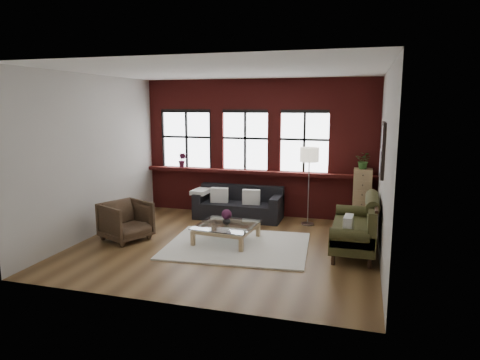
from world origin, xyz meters
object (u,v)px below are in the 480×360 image
(vintage_settee, at_px, (354,223))
(coffee_table, at_px, (227,233))
(drawer_chest, at_px, (362,198))
(vase, at_px, (227,220))
(dark_sofa, at_px, (238,203))
(floor_lamp, at_px, (309,183))
(armchair, at_px, (126,221))

(vintage_settee, bearing_deg, coffee_table, -175.34)
(coffee_table, distance_m, drawer_chest, 3.15)
(coffee_table, relative_size, drawer_chest, 0.86)
(vase, height_order, drawer_chest, drawer_chest)
(vintage_settee, distance_m, vase, 2.36)
(vase, bearing_deg, dark_sofa, 98.87)
(vase, distance_m, floor_lamp, 2.19)
(dark_sofa, xyz_separation_m, coffee_table, (0.27, -1.72, -0.19))
(armchair, distance_m, coffee_table, 1.98)
(drawer_chest, xyz_separation_m, floor_lamp, (-1.13, -0.24, 0.30))
(vase, bearing_deg, floor_lamp, 50.92)
(coffee_table, relative_size, floor_lamp, 0.58)
(armchair, xyz_separation_m, drawer_chest, (4.40, 2.30, 0.25))
(coffee_table, bearing_deg, vase, 0.00)
(vintage_settee, height_order, vase, vintage_settee)
(dark_sofa, height_order, drawer_chest, drawer_chest)
(armchair, xyz_separation_m, coffee_table, (1.93, 0.40, -0.21))
(dark_sofa, relative_size, armchair, 2.41)
(armchair, bearing_deg, drawer_chest, -38.33)
(drawer_chest, bearing_deg, dark_sofa, -176.31)
(armchair, bearing_deg, coffee_table, -54.13)
(dark_sofa, distance_m, drawer_chest, 2.76)
(coffee_table, height_order, drawer_chest, drawer_chest)
(vintage_settee, height_order, coffee_table, vintage_settee)
(dark_sofa, bearing_deg, armchair, -128.04)
(armchair, xyz_separation_m, vase, (1.93, 0.40, 0.05))
(vase, relative_size, floor_lamp, 0.09)
(vintage_settee, xyz_separation_m, vase, (-2.35, -0.19, -0.08))
(drawer_chest, bearing_deg, coffee_table, -142.49)
(dark_sofa, distance_m, floor_lamp, 1.71)
(dark_sofa, height_order, coffee_table, dark_sofa)
(coffee_table, bearing_deg, dark_sofa, 98.87)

